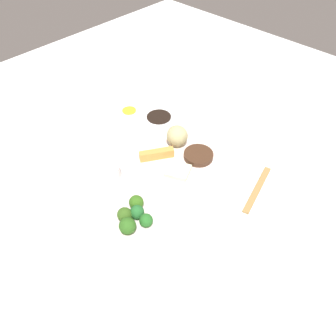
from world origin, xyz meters
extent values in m
cube|color=white|center=(0.00, 0.00, 0.01)|extent=(2.20, 2.20, 0.02)
cylinder|color=white|center=(-0.01, 0.02, 0.03)|extent=(0.28, 0.28, 0.02)
sphere|color=tan|center=(0.04, -0.03, 0.07)|extent=(0.08, 0.08, 0.08)
cube|color=gold|center=(0.04, 0.07, 0.05)|extent=(0.09, 0.11, 0.03)
cube|color=beige|center=(-0.06, 0.07, 0.04)|extent=(0.10, 0.10, 0.01)
cylinder|color=#432A1B|center=(-0.06, -0.03, 0.05)|extent=(0.10, 0.10, 0.02)
cylinder|color=white|center=(-0.11, 0.30, 0.03)|extent=(0.21, 0.21, 0.01)
sphere|color=#266824|center=(-0.14, 0.29, 0.05)|extent=(0.04, 0.04, 0.04)
sphere|color=#35661B|center=(-0.07, 0.27, 0.06)|extent=(0.04, 0.04, 0.04)
sphere|color=#375D1D|center=(-0.08, 0.32, 0.06)|extent=(0.04, 0.04, 0.04)
sphere|color=#2E611E|center=(-0.12, 0.34, 0.06)|extent=(0.05, 0.05, 0.05)
sphere|color=#23652B|center=(-0.10, 0.29, 0.06)|extent=(0.04, 0.04, 0.04)
cylinder|color=white|center=(0.18, -0.08, 0.04)|extent=(0.11, 0.11, 0.04)
cylinder|color=black|center=(0.18, -0.08, 0.06)|extent=(0.09, 0.09, 0.00)
cylinder|color=white|center=(0.31, -0.04, 0.03)|extent=(0.07, 0.07, 0.02)
cylinder|color=yellow|center=(0.31, -0.04, 0.04)|extent=(0.06, 0.06, 0.00)
cylinder|color=white|center=(0.09, 0.23, 0.05)|extent=(0.06, 0.06, 0.06)
cube|color=#A57C44|center=(-0.29, -0.05, 0.02)|extent=(0.07, 0.22, 0.01)
camera|label=1|loc=(-0.60, 0.69, 0.86)|focal=37.28mm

